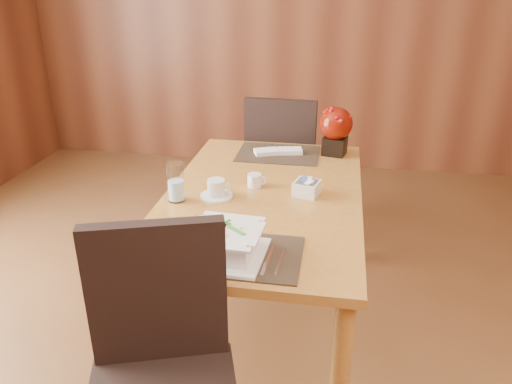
% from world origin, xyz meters
% --- Properties ---
extents(back_wall, '(5.00, 0.02, 2.80)m').
position_xyz_m(back_wall, '(0.00, 3.00, 1.40)').
color(back_wall, brown).
rests_on(back_wall, ground).
extents(dining_table, '(0.90, 1.50, 0.75)m').
position_xyz_m(dining_table, '(0.00, 0.60, 0.65)').
color(dining_table, '#B27831').
rests_on(dining_table, ground).
extents(placemat_near, '(0.45, 0.33, 0.01)m').
position_xyz_m(placemat_near, '(0.00, 0.05, 0.75)').
color(placemat_near, black).
rests_on(placemat_near, dining_table).
extents(placemat_far, '(0.45, 0.33, 0.01)m').
position_xyz_m(placemat_far, '(0.00, 1.15, 0.75)').
color(placemat_far, black).
rests_on(placemat_far, dining_table).
extents(soup_setting, '(0.29, 0.29, 0.11)m').
position_xyz_m(soup_setting, '(-0.04, 0.03, 0.81)').
color(soup_setting, white).
rests_on(soup_setting, dining_table).
extents(coffee_cup, '(0.15, 0.15, 0.08)m').
position_xyz_m(coffee_cup, '(-0.20, 0.53, 0.79)').
color(coffee_cup, white).
rests_on(coffee_cup, dining_table).
extents(water_glass, '(0.09, 0.09, 0.18)m').
position_xyz_m(water_glass, '(-0.37, 0.46, 0.84)').
color(water_glass, white).
rests_on(water_glass, dining_table).
extents(creamer_jug, '(0.09, 0.09, 0.06)m').
position_xyz_m(creamer_jug, '(-0.05, 0.68, 0.78)').
color(creamer_jug, white).
rests_on(creamer_jug, dining_table).
extents(sugar_caddy, '(0.13, 0.13, 0.07)m').
position_xyz_m(sugar_caddy, '(0.20, 0.63, 0.78)').
color(sugar_caddy, white).
rests_on(sugar_caddy, dining_table).
extents(berry_decor, '(0.18, 0.18, 0.27)m').
position_xyz_m(berry_decor, '(0.31, 1.20, 0.90)').
color(berry_decor, black).
rests_on(berry_decor, dining_table).
extents(napkins_far, '(0.28, 0.16, 0.02)m').
position_xyz_m(napkins_far, '(0.01, 1.15, 0.77)').
color(napkins_far, white).
rests_on(napkins_far, dining_table).
extents(bread_plate, '(0.19, 0.19, 0.01)m').
position_xyz_m(bread_plate, '(-0.32, 0.09, 0.76)').
color(bread_plate, white).
rests_on(bread_plate, dining_table).
extents(near_chair, '(0.59, 0.59, 1.00)m').
position_xyz_m(near_chair, '(-0.18, -0.33, 0.56)').
color(near_chair, black).
rests_on(near_chair, ground).
extents(far_chair, '(0.48, 0.49, 0.99)m').
position_xyz_m(far_chair, '(-0.02, 1.56, 0.56)').
color(far_chair, black).
rests_on(far_chair, ground).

